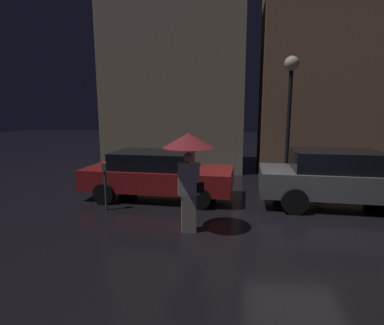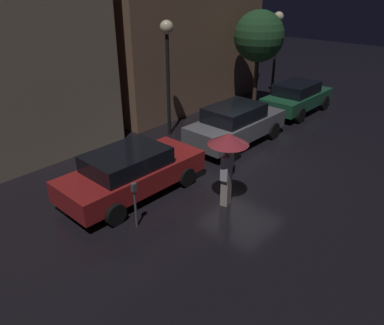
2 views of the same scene
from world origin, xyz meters
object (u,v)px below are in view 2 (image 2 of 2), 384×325
at_px(street_lamp_near, 167,51).
at_px(parked_car_green, 297,97).
at_px(pedestrian_with_umbrella, 228,149).
at_px(street_lamp_far, 277,34).
at_px(parked_car_grey, 236,124).
at_px(parking_meter, 135,200).
at_px(parked_car_red, 131,171).

bearing_deg(street_lamp_near, parked_car_green, -22.58).
distance_m(pedestrian_with_umbrella, street_lamp_far, 11.43).
xyz_separation_m(parked_car_grey, pedestrian_with_umbrella, (-3.82, -2.44, 0.92)).
height_order(parked_car_grey, parking_meter, parked_car_grey).
relative_size(pedestrian_with_umbrella, street_lamp_far, 0.50).
bearing_deg(parked_car_red, parking_meter, -125.70).
bearing_deg(parked_car_green, parked_car_red, -179.44).
xyz_separation_m(parked_car_grey, street_lamp_near, (-1.06, 2.60, 2.60)).
bearing_deg(parked_car_red, parked_car_green, 1.22).
bearing_deg(pedestrian_with_umbrella, parked_car_red, 105.54).
xyz_separation_m(parked_car_grey, parked_car_green, (5.08, 0.05, -0.04)).
xyz_separation_m(parked_car_red, street_lamp_far, (11.71, 2.22, 2.58)).
relative_size(parked_car_green, street_lamp_far, 0.93).
bearing_deg(street_lamp_near, pedestrian_with_umbrella, -118.72).
relative_size(parked_car_green, parking_meter, 3.19).
relative_size(parking_meter, street_lamp_far, 0.29).
bearing_deg(pedestrian_with_umbrella, parked_car_grey, 18.43).
xyz_separation_m(pedestrian_with_umbrella, street_lamp_near, (2.76, 5.04, 1.68)).
bearing_deg(parked_car_grey, parked_car_red, -179.59).
xyz_separation_m(parking_meter, street_lamp_near, (5.21, 3.96, 2.62)).
bearing_deg(parked_car_red, street_lamp_far, 11.83).
xyz_separation_m(parked_car_red, parked_car_grey, (5.22, -0.03, 0.07)).
bearing_deg(parked_car_grey, pedestrian_with_umbrella, -146.70).
distance_m(parked_car_red, pedestrian_with_umbrella, 3.01).
distance_m(pedestrian_with_umbrella, parking_meter, 2.83).
xyz_separation_m(parked_car_green, street_lamp_near, (-6.14, 2.55, 2.64)).
relative_size(parked_car_red, parked_car_green, 1.09).
height_order(pedestrian_with_umbrella, street_lamp_near, street_lamp_near).
relative_size(parking_meter, street_lamp_near, 0.29).
distance_m(parked_car_grey, street_lamp_far, 7.31).
bearing_deg(parked_car_green, street_lamp_near, 157.87).
bearing_deg(parked_car_red, street_lamp_near, 32.79).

